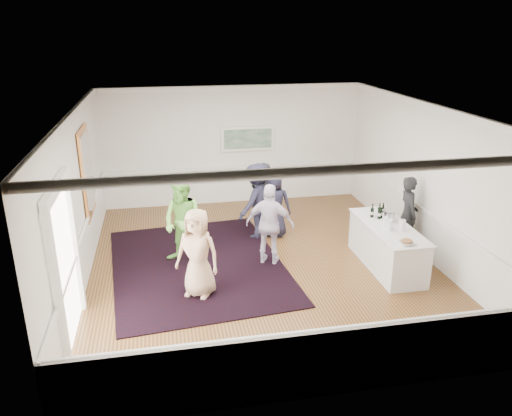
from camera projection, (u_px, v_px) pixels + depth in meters
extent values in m
plane|color=brown|center=(262.00, 264.00, 10.36)|extent=(8.00, 8.00, 0.00)
cube|color=white|center=(263.00, 109.00, 9.25)|extent=(7.00, 8.00, 0.02)
cube|color=white|center=(77.00, 202.00, 9.18)|extent=(0.02, 8.00, 3.20)
cube|color=white|center=(426.00, 181.00, 10.43)|extent=(0.02, 8.00, 3.20)
cube|color=white|center=(233.00, 145.00, 13.49)|extent=(7.00, 0.02, 3.20)
cube|color=white|center=(329.00, 291.00, 6.12)|extent=(7.00, 0.02, 3.20)
cube|color=#EF9146|center=(87.00, 172.00, 10.32)|extent=(0.04, 1.25, 1.85)
cube|color=white|center=(88.00, 172.00, 10.32)|extent=(0.01, 1.05, 1.65)
cube|color=white|center=(58.00, 295.00, 6.83)|extent=(0.10, 0.14, 2.40)
cube|color=white|center=(75.00, 246.00, 8.34)|extent=(0.10, 0.14, 2.40)
cube|color=white|center=(56.00, 188.00, 7.14)|extent=(0.10, 1.78, 0.16)
cube|color=white|center=(65.00, 268.00, 7.57)|extent=(0.02, 1.50, 2.40)
cube|color=white|center=(248.00, 139.00, 13.45)|extent=(1.44, 0.05, 0.66)
cube|color=#225B36|center=(248.00, 139.00, 13.42)|extent=(1.30, 0.01, 0.52)
cube|color=black|center=(198.00, 265.00, 10.31)|extent=(3.79, 4.75, 0.02)
cube|color=silver|center=(387.00, 247.00, 10.11)|extent=(0.78, 2.16, 0.88)
cube|color=silver|center=(389.00, 226.00, 9.96)|extent=(0.84, 2.22, 0.02)
imported|color=black|center=(408.00, 214.00, 10.70)|extent=(0.48, 0.66, 1.69)
imported|color=tan|center=(198.00, 253.00, 8.92)|extent=(0.97, 0.85, 1.67)
imported|color=#7DD153|center=(183.00, 222.00, 10.09)|extent=(1.12, 1.10, 1.82)
imported|color=silver|center=(270.00, 225.00, 10.13)|extent=(1.08, 0.79, 1.71)
imported|color=black|center=(257.00, 201.00, 11.41)|extent=(1.29, 1.24, 1.76)
imported|color=black|center=(263.00, 196.00, 11.96)|extent=(0.60, 0.40, 1.63)
imported|color=black|center=(274.00, 204.00, 11.49)|extent=(0.88, 0.71, 1.57)
cylinder|color=#67A83C|center=(390.00, 225.00, 9.69)|extent=(0.12, 0.12, 0.24)
cylinder|color=#DD4157|center=(402.00, 225.00, 9.68)|extent=(0.12, 0.12, 0.24)
cylinder|color=#5CA23A|center=(385.00, 222.00, 9.82)|extent=(0.12, 0.12, 0.24)
cylinder|color=silver|center=(388.00, 216.00, 10.13)|extent=(0.26, 0.26, 0.25)
imported|color=white|center=(407.00, 242.00, 9.12)|extent=(0.28, 0.28, 0.07)
cylinder|color=#9A673D|center=(407.00, 241.00, 9.11)|extent=(0.19, 0.19, 0.04)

